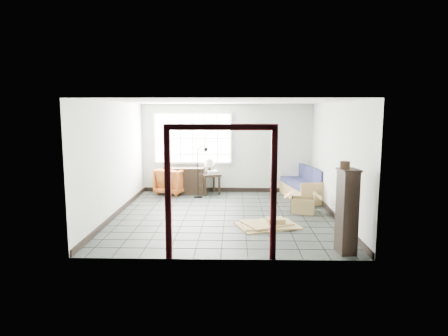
{
  "coord_description": "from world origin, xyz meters",
  "views": [
    {
      "loc": [
        0.22,
        -8.98,
        2.41
      ],
      "look_at": [
        -0.02,
        0.3,
        1.07
      ],
      "focal_mm": 32.0,
      "sensor_mm": 36.0,
      "label": 1
    }
  ],
  "objects_px": {
    "armchair": "(173,180)",
    "side_table": "(210,177)",
    "futon_sofa": "(304,186)",
    "tall_shelf": "(347,211)"
  },
  "relations": [
    {
      "from": "tall_shelf",
      "to": "futon_sofa",
      "type": "bearing_deg",
      "value": 82.1
    },
    {
      "from": "armchair",
      "to": "side_table",
      "type": "height_order",
      "value": "armchair"
    },
    {
      "from": "futon_sofa",
      "to": "armchair",
      "type": "height_order",
      "value": "futon_sofa"
    },
    {
      "from": "futon_sofa",
      "to": "side_table",
      "type": "relative_size",
      "value": 2.87
    },
    {
      "from": "futon_sofa",
      "to": "armchair",
      "type": "distance_m",
      "value": 3.75
    },
    {
      "from": "armchair",
      "to": "tall_shelf",
      "type": "relative_size",
      "value": 0.57
    },
    {
      "from": "side_table",
      "to": "tall_shelf",
      "type": "height_order",
      "value": "tall_shelf"
    },
    {
      "from": "futon_sofa",
      "to": "tall_shelf",
      "type": "bearing_deg",
      "value": -101.21
    },
    {
      "from": "futon_sofa",
      "to": "side_table",
      "type": "distance_m",
      "value": 2.68
    },
    {
      "from": "side_table",
      "to": "tall_shelf",
      "type": "relative_size",
      "value": 0.49
    }
  ]
}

